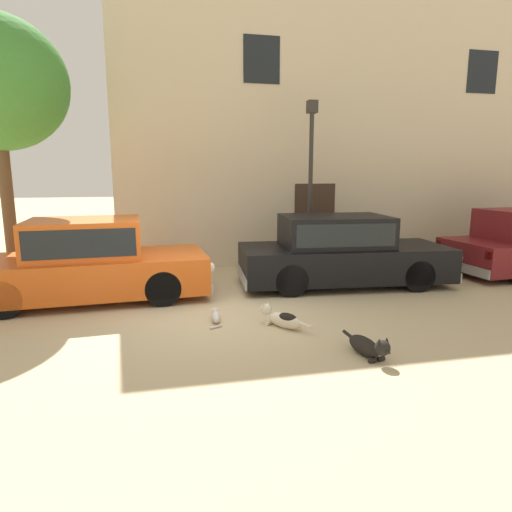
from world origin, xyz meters
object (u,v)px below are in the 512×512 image
at_px(parked_sedan_second, 340,251).
at_px(stray_dog_tan, 282,318).
at_px(stray_cat, 216,316).
at_px(stray_dog_spotted, 368,346).
at_px(street_lamp, 311,165).
at_px(parked_sedan_nearest, 88,261).

relative_size(parked_sedan_second, stray_dog_tan, 5.45).
bearing_deg(stray_cat, stray_dog_tan, -113.83).
relative_size(stray_dog_spotted, street_lamp, 0.24).
relative_size(parked_sedan_nearest, parked_sedan_second, 0.99).
bearing_deg(parked_sedan_nearest, parked_sedan_second, -3.05).
relative_size(parked_sedan_nearest, stray_dog_spotted, 4.67).
distance_m(stray_dog_spotted, stray_dog_tan, 1.55).
relative_size(parked_sedan_nearest, stray_cat, 6.91).
bearing_deg(parked_sedan_nearest, stray_cat, -42.70).
xyz_separation_m(parked_sedan_nearest, stray_dog_tan, (3.15, -2.28, -0.60)).
bearing_deg(stray_dog_tan, parked_sedan_second, -77.29).
distance_m(parked_sedan_nearest, parked_sedan_second, 5.08).
xyz_separation_m(parked_sedan_second, stray_cat, (-2.90, -1.81, -0.66)).
height_order(parked_sedan_second, stray_dog_spotted, parked_sedan_second).
xyz_separation_m(stray_dog_spotted, stray_cat, (-1.77, 1.83, -0.06)).
distance_m(stray_cat, street_lamp, 4.83).
relative_size(stray_dog_spotted, stray_dog_tan, 1.15).
distance_m(stray_dog_spotted, street_lamp, 5.63).
xyz_separation_m(parked_sedan_second, street_lamp, (-0.22, 1.37, 1.80)).
bearing_deg(parked_sedan_second, stray_dog_tan, -125.55).
relative_size(parked_sedan_nearest, stray_dog_tan, 5.38).
bearing_deg(street_lamp, stray_dog_tan, -114.98).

